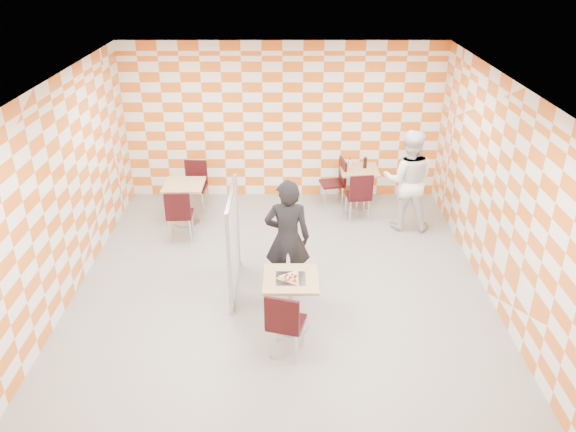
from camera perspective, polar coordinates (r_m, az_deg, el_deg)
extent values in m
plane|color=gray|center=(8.24, -0.70, -7.80)|extent=(7.00, 7.00, 0.00)
plane|color=white|center=(7.01, -0.84, 12.92)|extent=(7.00, 7.00, 0.00)
plane|color=white|center=(10.78, -0.54, 9.53)|extent=(6.00, 0.00, 6.00)
plane|color=white|center=(8.12, -22.46, 1.58)|extent=(0.00, 7.00, 7.00)
plane|color=white|center=(8.04, 21.15, 1.60)|extent=(0.00, 7.00, 7.00)
cube|color=#D9B274|center=(7.20, 0.28, -6.43)|extent=(0.70, 0.70, 0.04)
cylinder|color=#A5A5AA|center=(7.40, 0.28, -8.77)|extent=(0.08, 0.08, 0.70)
cylinder|color=#A5A5AA|center=(7.61, 0.27, -10.95)|extent=(0.50, 0.50, 0.03)
cube|color=#D9B274|center=(10.63, 7.25, 4.67)|extent=(0.70, 0.70, 0.04)
cylinder|color=#A5A5AA|center=(10.77, 7.14, 2.90)|extent=(0.08, 0.08, 0.70)
cylinder|color=#A5A5AA|center=(10.92, 7.04, 1.19)|extent=(0.50, 0.50, 0.03)
cube|color=#D9B274|center=(10.06, -10.54, 3.13)|extent=(0.70, 0.70, 0.04)
cylinder|color=#A5A5AA|center=(10.21, -10.37, 1.28)|extent=(0.08, 0.08, 0.70)
cylinder|color=#A5A5AA|center=(10.36, -10.22, -0.50)|extent=(0.50, 0.50, 0.03)
cube|color=black|center=(6.93, -0.17, -10.77)|extent=(0.52, 0.52, 0.04)
cube|color=black|center=(6.62, -0.64, -10.06)|extent=(0.42, 0.15, 0.45)
cylinder|color=silver|center=(7.17, 1.55, -11.68)|extent=(0.03, 0.03, 0.43)
cylinder|color=silver|center=(7.24, -1.12, -11.25)|extent=(0.03, 0.03, 0.43)
cylinder|color=silver|center=(6.91, 0.85, -13.37)|extent=(0.03, 0.03, 0.43)
cylinder|color=silver|center=(6.98, -1.92, -12.89)|extent=(0.03, 0.03, 0.43)
cube|color=black|center=(10.22, 7.12, 2.05)|extent=(0.47, 0.47, 0.04)
cube|color=black|center=(9.94, 7.47, 2.89)|extent=(0.42, 0.09, 0.45)
cylinder|color=silver|center=(10.51, 7.73, 1.31)|extent=(0.03, 0.03, 0.43)
cylinder|color=silver|center=(10.43, 5.92, 1.21)|extent=(0.03, 0.03, 0.43)
cylinder|color=silver|center=(10.21, 8.19, 0.50)|extent=(0.03, 0.03, 0.43)
cylinder|color=silver|center=(10.13, 6.34, 0.40)|extent=(0.03, 0.03, 0.43)
cube|color=black|center=(10.69, 4.48, 3.30)|extent=(0.49, 0.49, 0.04)
cube|color=black|center=(10.64, 5.58, 4.61)|extent=(0.11, 0.42, 0.45)
cylinder|color=silver|center=(10.89, 3.35, 2.46)|extent=(0.03, 0.03, 0.43)
cylinder|color=silver|center=(10.59, 3.78, 1.72)|extent=(0.03, 0.03, 0.43)
cylinder|color=silver|center=(10.97, 5.08, 2.58)|extent=(0.03, 0.03, 0.43)
cylinder|color=silver|center=(10.68, 5.55, 1.85)|extent=(0.03, 0.03, 0.43)
cube|color=black|center=(9.63, -10.90, 0.16)|extent=(0.44, 0.44, 0.04)
cube|color=black|center=(9.34, -11.17, 0.99)|extent=(0.42, 0.06, 0.45)
cylinder|color=silver|center=(9.86, -9.70, -0.60)|extent=(0.03, 0.03, 0.43)
cylinder|color=silver|center=(9.91, -11.65, -0.65)|extent=(0.03, 0.03, 0.43)
cylinder|color=silver|center=(9.56, -9.89, -1.53)|extent=(0.03, 0.03, 0.43)
cylinder|color=silver|center=(9.61, -11.90, -1.57)|extent=(0.03, 0.03, 0.43)
cube|color=black|center=(10.62, -9.46, 2.84)|extent=(0.45, 0.45, 0.04)
cube|color=black|center=(10.70, -9.32, 4.50)|extent=(0.42, 0.08, 0.45)
cylinder|color=silver|center=(10.60, -10.47, 1.34)|extent=(0.03, 0.03, 0.43)
cylinder|color=silver|center=(10.52, -8.68, 1.28)|extent=(0.03, 0.03, 0.43)
cylinder|color=silver|center=(10.90, -10.04, 2.09)|extent=(0.03, 0.03, 0.43)
cylinder|color=silver|center=(10.82, -8.29, 2.04)|extent=(0.03, 0.03, 0.43)
cube|color=white|center=(7.97, -5.57, -2.48)|extent=(0.02, 1.30, 1.40)
cube|color=#B2B2B7|center=(7.65, -5.80, 2.25)|extent=(0.05, 1.30, 0.05)
cube|color=#B2B2B7|center=(8.34, -5.35, -6.81)|extent=(0.05, 1.30, 0.05)
cube|color=#B2B2B7|center=(7.41, -6.01, -4.91)|extent=(0.05, 0.05, 1.50)
cylinder|color=#B2B2B7|center=(7.84, -5.74, -9.75)|extent=(0.08, 0.08, 0.05)
cube|color=#B2B2B7|center=(8.54, -5.19, -0.37)|extent=(0.05, 0.05, 1.50)
cylinder|color=#B2B2B7|center=(8.92, -4.99, -4.81)|extent=(0.08, 0.08, 0.05)
imported|color=black|center=(7.82, -0.07, -2.29)|extent=(0.64, 0.42, 1.76)
imported|color=white|center=(9.87, 12.11, 3.56)|extent=(0.97, 0.81, 1.79)
cube|color=silver|center=(7.17, 0.28, -6.37)|extent=(0.38, 0.34, 0.01)
cone|color=tan|center=(7.17, 0.28, -6.28)|extent=(0.40, 0.40, 0.02)
cone|color=#F2D88C|center=(7.17, 0.28, -6.10)|extent=(0.33, 0.33, 0.01)
cylinder|color=maroon|center=(7.07, -0.20, -6.56)|extent=(0.04, 0.04, 0.01)
cylinder|color=maroon|center=(7.08, 0.69, -6.52)|extent=(0.04, 0.04, 0.01)
cylinder|color=maroon|center=(7.14, 0.28, -6.21)|extent=(0.04, 0.04, 0.01)
cylinder|color=maroon|center=(7.18, -0.12, -5.99)|extent=(0.04, 0.04, 0.01)
cylinder|color=maroon|center=(7.16, 0.77, -6.08)|extent=(0.04, 0.04, 0.01)
torus|color=black|center=(7.13, 0.69, -6.24)|extent=(0.03, 0.03, 0.01)
torus|color=black|center=(7.10, 0.12, -6.37)|extent=(0.03, 0.03, 0.01)
torus|color=black|center=(7.19, 0.44, -5.94)|extent=(0.03, 0.03, 0.01)
torus|color=black|center=(7.13, -0.28, -6.20)|extent=(0.03, 0.03, 0.01)
cylinder|color=white|center=(10.63, 6.29, 5.30)|extent=(0.06, 0.06, 0.16)
cylinder|color=red|center=(10.59, 6.32, 5.80)|extent=(0.04, 0.04, 0.04)
cylinder|color=black|center=(10.65, 7.84, 5.37)|extent=(0.07, 0.07, 0.20)
cylinder|color=red|center=(10.61, 7.87, 5.95)|extent=(0.03, 0.03, 0.03)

